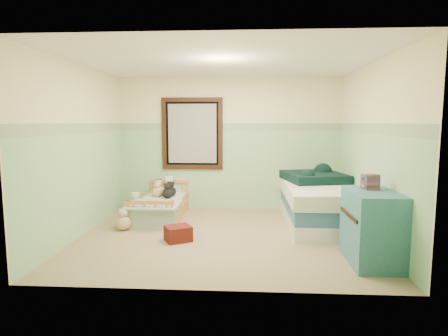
# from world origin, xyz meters

# --- Properties ---
(floor) EXTENTS (4.20, 3.60, 0.02)m
(floor) POSITION_xyz_m (0.00, 0.00, -0.01)
(floor) COLOR gray
(floor) RESTS_ON ground
(ceiling) EXTENTS (4.20, 3.60, 0.02)m
(ceiling) POSITION_xyz_m (0.00, 0.00, 2.51)
(ceiling) COLOR white
(ceiling) RESTS_ON wall_back
(wall_back) EXTENTS (4.20, 0.04, 2.50)m
(wall_back) POSITION_xyz_m (0.00, 1.80, 1.25)
(wall_back) COLOR beige
(wall_back) RESTS_ON floor
(wall_front) EXTENTS (4.20, 0.04, 2.50)m
(wall_front) POSITION_xyz_m (0.00, -1.80, 1.25)
(wall_front) COLOR beige
(wall_front) RESTS_ON floor
(wall_left) EXTENTS (0.04, 3.60, 2.50)m
(wall_left) POSITION_xyz_m (-2.10, 0.00, 1.25)
(wall_left) COLOR beige
(wall_left) RESTS_ON floor
(wall_right) EXTENTS (0.04, 3.60, 2.50)m
(wall_right) POSITION_xyz_m (2.10, 0.00, 1.25)
(wall_right) COLOR beige
(wall_right) RESTS_ON floor
(wainscot_mint) EXTENTS (4.20, 0.01, 1.50)m
(wainscot_mint) POSITION_xyz_m (0.00, 1.79, 0.75)
(wainscot_mint) COLOR #94C893
(wainscot_mint) RESTS_ON floor
(border_strip) EXTENTS (4.20, 0.01, 0.15)m
(border_strip) POSITION_xyz_m (0.00, 1.79, 1.57)
(border_strip) COLOR #447947
(border_strip) RESTS_ON wall_back
(window_frame) EXTENTS (1.16, 0.06, 1.36)m
(window_frame) POSITION_xyz_m (-0.70, 1.76, 1.45)
(window_frame) COLOR black
(window_frame) RESTS_ON wall_back
(window_blinds) EXTENTS (0.92, 0.01, 1.12)m
(window_blinds) POSITION_xyz_m (-0.70, 1.77, 1.45)
(window_blinds) COLOR #B8B8B4
(window_blinds) RESTS_ON window_frame
(toddler_bed_frame) EXTENTS (0.76, 1.53, 0.20)m
(toddler_bed_frame) POSITION_xyz_m (-1.17, 1.05, 0.10)
(toddler_bed_frame) COLOR #A97242
(toddler_bed_frame) RESTS_ON floor
(toddler_mattress) EXTENTS (0.70, 1.46, 0.12)m
(toddler_mattress) POSITION_xyz_m (-1.17, 1.05, 0.26)
(toddler_mattress) COLOR white
(toddler_mattress) RESTS_ON toddler_bed_frame
(patchwork_quilt) EXTENTS (0.83, 0.76, 0.03)m
(patchwork_quilt) POSITION_xyz_m (-1.17, 0.57, 0.33)
(patchwork_quilt) COLOR #6998C4
(patchwork_quilt) RESTS_ON toddler_mattress
(plush_bed_brown) EXTENTS (0.20, 0.20, 0.20)m
(plush_bed_brown) POSITION_xyz_m (-1.32, 1.55, 0.42)
(plush_bed_brown) COLOR brown
(plush_bed_brown) RESTS_ON toddler_mattress
(plush_bed_white) EXTENTS (0.23, 0.23, 0.23)m
(plush_bed_white) POSITION_xyz_m (-1.12, 1.55, 0.43)
(plush_bed_white) COLOR white
(plush_bed_white) RESTS_ON toddler_mattress
(plush_bed_tan) EXTENTS (0.20, 0.20, 0.20)m
(plush_bed_tan) POSITION_xyz_m (-1.27, 1.33, 0.42)
(plush_bed_tan) COLOR #D5B285
(plush_bed_tan) RESTS_ON toddler_mattress
(plush_bed_dark) EXTENTS (0.19, 0.19, 0.19)m
(plush_bed_dark) POSITION_xyz_m (-1.04, 1.33, 0.41)
(plush_bed_dark) COLOR black
(plush_bed_dark) RESTS_ON toddler_mattress
(plush_floor_cream) EXTENTS (0.27, 0.27, 0.27)m
(plush_floor_cream) POSITION_xyz_m (-1.69, 1.30, 0.13)
(plush_floor_cream) COLOR beige
(plush_floor_cream) RESTS_ON floor
(plush_floor_tan) EXTENTS (0.23, 0.23, 0.23)m
(plush_floor_tan) POSITION_xyz_m (-1.56, 0.22, 0.11)
(plush_floor_tan) COLOR #D5B285
(plush_floor_tan) RESTS_ON floor
(twin_bed_frame) EXTENTS (1.10, 2.20, 0.22)m
(twin_bed_frame) POSITION_xyz_m (1.55, 0.83, 0.11)
(twin_bed_frame) COLOR white
(twin_bed_frame) RESTS_ON floor
(twin_boxspring) EXTENTS (1.10, 2.20, 0.22)m
(twin_boxspring) POSITION_xyz_m (1.55, 0.83, 0.33)
(twin_boxspring) COLOR navy
(twin_boxspring) RESTS_ON twin_bed_frame
(twin_mattress) EXTENTS (1.14, 2.24, 0.22)m
(twin_mattress) POSITION_xyz_m (1.55, 0.83, 0.55)
(twin_mattress) COLOR silver
(twin_mattress) RESTS_ON twin_boxspring
(teal_blanket) EXTENTS (1.13, 1.17, 0.14)m
(teal_blanket) POSITION_xyz_m (1.50, 1.13, 0.73)
(teal_blanket) COLOR black
(teal_blanket) RESTS_ON twin_mattress
(dresser) EXTENTS (0.54, 0.86, 0.86)m
(dresser) POSITION_xyz_m (1.82, -0.94, 0.43)
(dresser) COLOR #316D76
(dresser) RESTS_ON floor
(book_stack) EXTENTS (0.21, 0.18, 0.18)m
(book_stack) POSITION_xyz_m (1.82, -0.79, 0.95)
(book_stack) COLOR brown
(book_stack) RESTS_ON dresser
(red_pillow) EXTENTS (0.44, 0.43, 0.21)m
(red_pillow) POSITION_xyz_m (-0.62, -0.26, 0.11)
(red_pillow) COLOR #A4291E
(red_pillow) RESTS_ON floor
(floor_book) EXTENTS (0.26, 0.21, 0.02)m
(floor_book) POSITION_xyz_m (-0.90, 0.64, 0.01)
(floor_book) COLOR yellow
(floor_book) RESTS_ON floor
(extra_plush_0) EXTENTS (0.18, 0.18, 0.18)m
(extra_plush_0) POSITION_xyz_m (-1.28, 1.27, 0.41)
(extra_plush_0) COLOR #D5B285
(extra_plush_0) RESTS_ON toddler_mattress
(extra_plush_1) EXTENTS (0.19, 0.19, 0.19)m
(extra_plush_1) POSITION_xyz_m (-1.06, 1.14, 0.41)
(extra_plush_1) COLOR black
(extra_plush_1) RESTS_ON toddler_mattress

